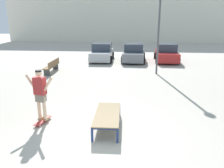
# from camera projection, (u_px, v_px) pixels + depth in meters

# --- Properties ---
(ground_plane) EXTENTS (120.00, 120.00, 0.00)m
(ground_plane) POSITION_uv_depth(u_px,v_px,m) (98.00, 135.00, 6.41)
(ground_plane) COLOR #B2AA9E
(building_facade) EXTENTS (42.49, 4.00, 10.92)m
(building_facade) POSITION_uv_depth(u_px,v_px,m) (130.00, 9.00, 37.36)
(building_facade) COLOR silver
(building_facade) RESTS_ON ground
(skate_box) EXTENTS (0.82, 1.92, 0.46)m
(skate_box) POSITION_uv_depth(u_px,v_px,m) (107.00, 115.00, 6.79)
(skate_box) COLOR navy
(skate_box) RESTS_ON ground
(skateboard) EXTENTS (0.35, 0.82, 0.09)m
(skateboard) POSITION_uv_depth(u_px,v_px,m) (43.00, 121.00, 7.17)
(skateboard) COLOR #B23333
(skateboard) RESTS_ON ground
(skater) EXTENTS (1.00, 0.34, 1.69)m
(skater) POSITION_uv_depth(u_px,v_px,m) (40.00, 92.00, 6.90)
(skater) COLOR beige
(skater) RESTS_ON skateboard
(car_silver) EXTENTS (2.00, 4.24, 1.50)m
(car_silver) POSITION_uv_depth(u_px,v_px,m) (102.00, 53.00, 19.04)
(car_silver) COLOR #B7BABF
(car_silver) RESTS_ON ground
(car_grey) EXTENTS (2.07, 4.28, 1.50)m
(car_grey) POSITION_uv_depth(u_px,v_px,m) (134.00, 53.00, 18.70)
(car_grey) COLOR slate
(car_grey) RESTS_ON ground
(car_red) EXTENTS (2.05, 4.27, 1.50)m
(car_red) POSITION_uv_depth(u_px,v_px,m) (166.00, 53.00, 18.64)
(car_red) COLOR red
(car_red) RESTS_ON ground
(park_bench) EXTENTS (0.58, 2.42, 0.83)m
(park_bench) POSITION_uv_depth(u_px,v_px,m) (52.00, 66.00, 14.45)
(park_bench) COLOR brown
(park_bench) RESTS_ON ground
(light_post) EXTENTS (0.36, 0.36, 5.83)m
(light_post) POSITION_uv_depth(u_px,v_px,m) (160.00, 12.00, 13.12)
(light_post) COLOR #4C4C51
(light_post) RESTS_ON ground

